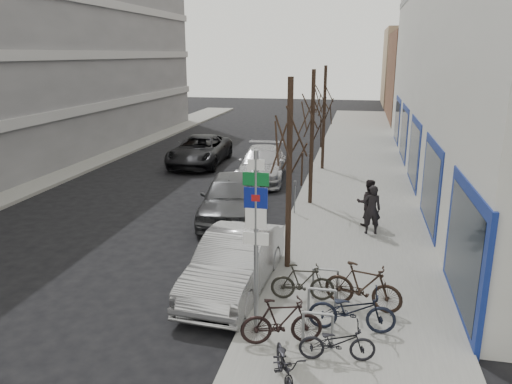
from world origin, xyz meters
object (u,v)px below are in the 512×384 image
at_px(tree_far, 325,93).
at_px(parked_car_front, 234,263).
at_px(meter_mid, 295,194).
at_px(pedestrian_far, 368,202).
at_px(bike_mid_curb, 352,307).
at_px(parked_car_back, 262,164).
at_px(highway_sign_pole, 256,231).
at_px(bike_mid_inner, 303,282).
at_px(pedestrian_near, 372,210).
at_px(bike_rack, 322,301).
at_px(bike_far_curb, 337,339).
at_px(tree_mid, 313,106).
at_px(parked_car_mid, 230,197).
at_px(tree_near, 290,130).
at_px(meter_back, 309,164).
at_px(meter_front, 269,246).
at_px(lane_car, 200,150).
at_px(bike_near_right, 282,321).
at_px(bike_near_left, 285,364).
at_px(bike_far_inner, 363,286).

relative_size(tree_far, parked_car_front, 1.16).
bearing_deg(meter_mid, pedestrian_far, -18.21).
bearing_deg(bike_mid_curb, meter_mid, 14.05).
bearing_deg(parked_car_back, highway_sign_pole, -85.03).
relative_size(tree_far, parked_car_back, 1.01).
xyz_separation_m(bike_mid_inner, pedestrian_near, (1.73, 5.21, 0.37)).
xyz_separation_m(tree_far, bike_mid_inner, (0.65, -14.94, -3.47)).
height_order(bike_rack, tree_far, tree_far).
relative_size(tree_far, bike_far_curb, 3.60).
xyz_separation_m(bike_far_curb, parked_car_front, (-2.82, 2.85, 0.16)).
bearing_deg(parked_car_front, tree_mid, 85.28).
bearing_deg(highway_sign_pole, tree_far, 89.31).
distance_m(highway_sign_pole, parked_car_mid, 8.36).
height_order(bike_mid_inner, parked_car_mid, parked_car_mid).
bearing_deg(tree_mid, bike_rack, -82.72).
xyz_separation_m(tree_near, meter_back, (-0.45, 10.50, -3.19)).
relative_size(bike_mid_inner, pedestrian_far, 0.94).
distance_m(meter_front, lane_car, 15.17).
distance_m(bike_near_right, bike_mid_curb, 1.66).
relative_size(bike_near_left, bike_mid_curb, 0.86).
bearing_deg(bike_rack, tree_near, 112.48).
relative_size(tree_far, bike_near_left, 3.35).
xyz_separation_m(bike_near_right, pedestrian_near, (1.94, 7.26, 0.32)).
relative_size(meter_back, bike_far_inner, 0.66).
xyz_separation_m(highway_sign_pole, bike_near_left, (0.93, -1.89, -1.81)).
height_order(bike_far_curb, pedestrian_far, pedestrian_far).
bearing_deg(highway_sign_pole, bike_far_curb, -24.36).
xyz_separation_m(tree_near, bike_far_inner, (2.12, -2.06, -3.37)).
height_order(tree_mid, parked_car_mid, tree_mid).
bearing_deg(bike_far_curb, bike_far_inner, -20.44).
bearing_deg(parked_car_back, bike_rack, -78.93).
distance_m(meter_front, parked_car_mid, 5.32).
distance_m(tree_far, bike_mid_inner, 15.35).
distance_m(parked_car_front, lane_car, 15.78).
relative_size(tree_mid, parked_car_front, 1.16).
height_order(bike_mid_inner, pedestrian_near, pedestrian_near).
bearing_deg(pedestrian_far, bike_near_left, 76.55).
relative_size(meter_back, parked_car_back, 0.23).
bearing_deg(tree_far, meter_back, -100.20).
bearing_deg(bike_near_right, parked_car_back, -3.45).
relative_size(bike_near_left, bike_far_curb, 1.08).
relative_size(bike_rack, tree_mid, 0.41).
relative_size(highway_sign_pole, pedestrian_near, 2.47).
relative_size(tree_far, bike_near_right, 3.13).
bearing_deg(bike_far_curb, bike_rack, 8.18).
height_order(parked_car_back, lane_car, lane_car).
distance_m(meter_mid, pedestrian_far, 2.87).
bearing_deg(meter_front, tree_near, 48.01).
bearing_deg(bike_far_inner, lane_car, 45.46).
relative_size(tree_near, bike_far_inner, 2.88).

